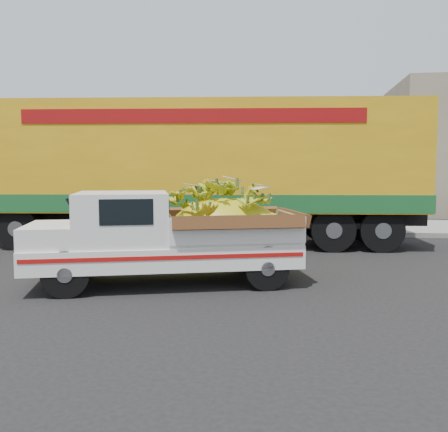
# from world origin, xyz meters

# --- Properties ---
(ground) EXTENTS (100.00, 100.00, 0.00)m
(ground) POSITION_xyz_m (0.00, 0.00, 0.00)
(ground) COLOR black
(ground) RESTS_ON ground
(curb) EXTENTS (60.00, 0.25, 0.15)m
(curb) POSITION_xyz_m (0.00, 7.63, 0.07)
(curb) COLOR gray
(curb) RESTS_ON ground
(sidewalk) EXTENTS (60.00, 4.00, 0.14)m
(sidewalk) POSITION_xyz_m (0.00, 9.73, 0.07)
(sidewalk) COLOR gray
(sidewalk) RESTS_ON ground
(building_left) EXTENTS (18.00, 6.00, 5.00)m
(building_left) POSITION_xyz_m (-8.00, 15.63, 2.50)
(building_left) COLOR gray
(building_left) RESTS_ON ground
(pickup_truck) EXTENTS (5.00, 3.00, 1.65)m
(pickup_truck) POSITION_xyz_m (0.37, 0.62, 0.89)
(pickup_truck) COLOR black
(pickup_truck) RESTS_ON ground
(semi_trailer) EXTENTS (12.04, 3.64, 3.80)m
(semi_trailer) POSITION_xyz_m (-0.26, 5.18, 2.12)
(semi_trailer) COLOR black
(semi_trailer) RESTS_ON ground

